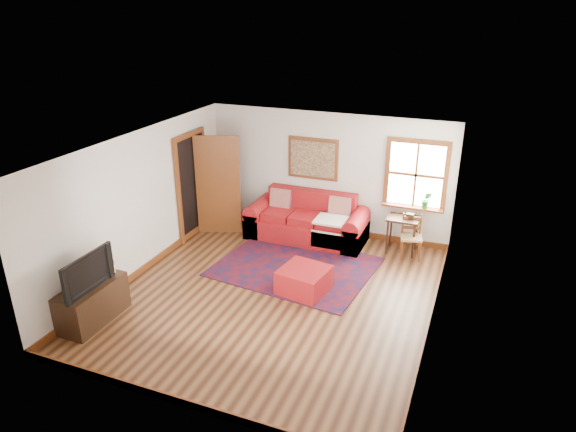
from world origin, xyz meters
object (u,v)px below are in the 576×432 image
at_px(red_leather_sofa, 307,224).
at_px(red_ottoman, 304,280).
at_px(side_table, 403,224).
at_px(ladder_back_chair, 411,235).
at_px(media_cabinet, 93,303).

distance_m(red_leather_sofa, red_ottoman, 2.13).
relative_size(side_table, ladder_back_chair, 0.86).
xyz_separation_m(side_table, ladder_back_chair, (0.19, -0.12, -0.15)).
relative_size(red_leather_sofa, ladder_back_chair, 2.90).
xyz_separation_m(red_leather_sofa, media_cabinet, (-2.00, -3.97, -0.01)).
distance_m(red_ottoman, side_table, 2.44).
bearing_deg(media_cabinet, side_table, 46.02).
bearing_deg(side_table, media_cabinet, -133.98).
relative_size(red_leather_sofa, side_table, 3.36).
height_order(red_leather_sofa, media_cabinet, red_leather_sofa).
bearing_deg(ladder_back_chair, media_cabinet, -136.19).
height_order(red_ottoman, side_table, side_table).
bearing_deg(side_table, red_ottoman, -120.57).
distance_m(ladder_back_chair, media_cabinet, 5.65).
xyz_separation_m(red_leather_sofa, side_table, (1.89, 0.06, 0.28)).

